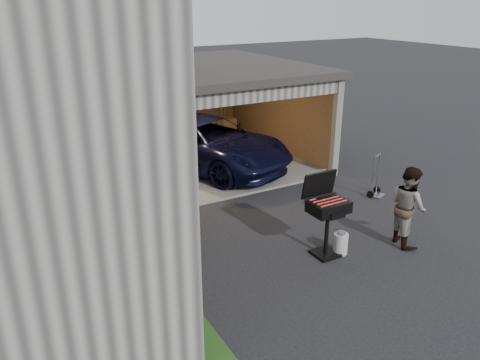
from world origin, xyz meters
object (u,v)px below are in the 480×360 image
object	(u,v)px
plywood_panel	(156,269)
hand_truck	(376,188)
woman	(186,207)
propane_tank	(341,244)
bbq_grill	(327,209)
minivan	(207,145)
man	(408,206)

from	to	relation	value
plywood_panel	hand_truck	size ratio (longest dim) A/B	0.91
woman	propane_tank	distance (m)	3.08
bbq_grill	minivan	bearing A→B (deg)	88.10
bbq_grill	hand_truck	size ratio (longest dim) A/B	1.49
bbq_grill	hand_truck	bearing A→B (deg)	28.71
man	bbq_grill	bearing A→B (deg)	91.91
woman	hand_truck	distance (m)	5.30
plywood_panel	propane_tank	bearing A→B (deg)	-7.30
woman	bbq_grill	distance (m)	2.67
woman	bbq_grill	bearing A→B (deg)	37.20
minivan	plywood_panel	distance (m)	6.29
minivan	bbq_grill	world-z (taller)	bbq_grill
bbq_grill	propane_tank	distance (m)	0.83
bbq_grill	plywood_panel	bearing A→B (deg)	174.29
bbq_grill	propane_tank	world-z (taller)	bbq_grill
bbq_grill	plywood_panel	xyz separation A→B (m)	(-3.30, 0.33, -0.48)
woman	propane_tank	bearing A→B (deg)	38.05
minivan	propane_tank	size ratio (longest dim) A/B	12.26
woman	propane_tank	size ratio (longest dim) A/B	4.52
minivan	man	world-z (taller)	man
plywood_panel	minivan	bearing A→B (deg)	56.35
minivan	plywood_panel	world-z (taller)	minivan
man	bbq_grill	world-z (taller)	man
propane_tank	hand_truck	xyz separation A→B (m)	(2.68, 1.76, -0.00)
hand_truck	minivan	bearing A→B (deg)	103.55
plywood_panel	bbq_grill	bearing A→B (deg)	-5.71
bbq_grill	propane_tank	size ratio (longest dim) A/B	3.88
bbq_grill	woman	bearing A→B (deg)	148.16
minivan	man	xyz separation A→B (m)	(1.52, -6.01, 0.11)
plywood_panel	hand_truck	xyz separation A→B (m)	(6.27, 1.30, -0.28)
propane_tank	hand_truck	size ratio (longest dim) A/B	0.38
plywood_panel	woman	bearing A→B (deg)	46.37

